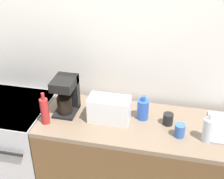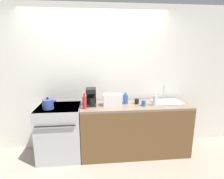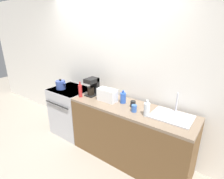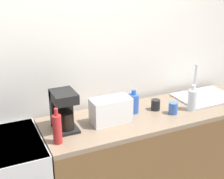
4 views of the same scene
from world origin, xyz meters
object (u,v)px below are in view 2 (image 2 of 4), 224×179
object	(u,v)px
toaster	(112,100)
coffee_maker	(91,96)
kettle	(48,104)
cup_blue	(144,103)
bottle_red	(84,102)
stove	(60,131)
bottle_clear	(155,100)
bottle_blue	(126,99)
cup_black	(137,101)

from	to	relation	value
toaster	coffee_maker	bearing A→B (deg)	170.83
kettle	cup_blue	size ratio (longest dim) A/B	2.27
toaster	bottle_red	xyz separation A→B (m)	(-0.45, -0.13, 0.01)
stove	bottle_clear	size ratio (longest dim) A/B	4.16
bottle_blue	cup_blue	bearing A→B (deg)	-29.44
bottle_blue	coffee_maker	bearing A→B (deg)	-177.71
stove	coffee_maker	world-z (taller)	coffee_maker
kettle	bottle_red	bearing A→B (deg)	-5.67
coffee_maker	bottle_clear	distance (m)	1.07
stove	bottle_red	xyz separation A→B (m)	(0.44, -0.15, 0.55)
kettle	toaster	distance (m)	1.03
bottle_blue	stove	bearing A→B (deg)	-177.10
kettle	cup_blue	distance (m)	1.55
bottle_clear	bottle_red	bearing A→B (deg)	-177.55
coffee_maker	cup_black	xyz separation A→B (m)	(0.78, -0.01, -0.11)
stove	bottle_blue	size ratio (longest dim) A/B	4.62
bottle_clear	bottle_red	world-z (taller)	bottle_red
bottle_clear	stove	bearing A→B (deg)	176.26
kettle	bottle_red	world-z (taller)	bottle_red
stove	cup_blue	bearing A→B (deg)	-4.09
coffee_maker	bottle_clear	size ratio (longest dim) A/B	1.35
toaster	bottle_blue	bearing A→B (deg)	18.56
bottle_blue	bottle_red	size ratio (longest dim) A/B	0.77
bottle_blue	bottle_red	distance (m)	0.73
kettle	bottle_blue	world-z (taller)	bottle_blue
cup_black	bottle_red	bearing A→B (deg)	-168.72
toaster	bottle_red	world-z (taller)	bottle_red
stove	bottle_clear	world-z (taller)	bottle_clear
coffee_maker	bottle_red	world-z (taller)	coffee_maker
bottle_red	coffee_maker	bearing A→B (deg)	61.38
toaster	bottle_clear	bearing A→B (deg)	-6.57
bottle_blue	bottle_clear	xyz separation A→B (m)	(0.47, -0.16, 0.01)
bottle_blue	cup_black	distance (m)	0.20
cup_black	bottle_blue	bearing A→B (deg)	169.83
stove	cup_blue	distance (m)	1.50
coffee_maker	cup_blue	world-z (taller)	coffee_maker
coffee_maker	cup_black	size ratio (longest dim) A/B	3.29
kettle	bottle_blue	bearing A→B (deg)	6.92
coffee_maker	cup_black	bearing A→B (deg)	-0.79
bottle_blue	cup_blue	world-z (taller)	bottle_blue
cup_black	kettle	bearing A→B (deg)	-175.32
coffee_maker	bottle_red	bearing A→B (deg)	-118.62
coffee_maker	toaster	bearing A→B (deg)	-9.17
bottle_clear	cup_blue	world-z (taller)	bottle_clear
kettle	bottle_red	distance (m)	0.58
coffee_maker	cup_black	world-z (taller)	coffee_maker
stove	bottle_red	size ratio (longest dim) A/B	3.56
coffee_maker	bottle_clear	xyz separation A→B (m)	(1.06, -0.14, -0.07)
bottle_blue	cup_blue	size ratio (longest dim) A/B	2.02
stove	bottle_blue	xyz separation A→B (m)	(1.13, 0.06, 0.52)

